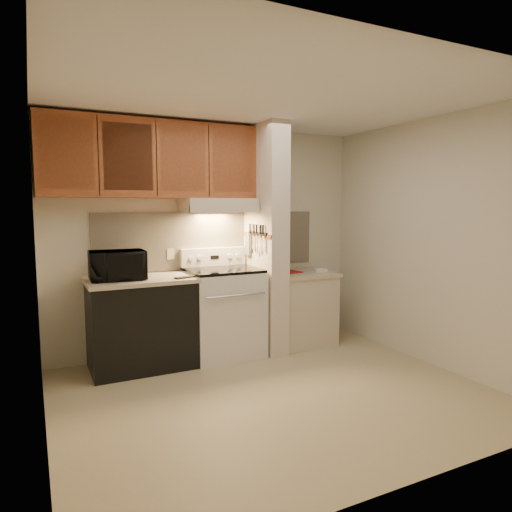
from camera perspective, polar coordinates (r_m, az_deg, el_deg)
floor at (r=4.14m, az=2.30°, el=-16.76°), size 3.60×3.60×0.00m
ceiling at (r=3.91m, az=2.47°, el=19.30°), size 3.60×3.60×0.00m
wall_back at (r=5.19m, az=-5.61°, el=2.17°), size 3.60×2.50×0.02m
wall_left at (r=3.36m, az=-25.65°, el=-0.64°), size 0.02×3.00×2.50m
wall_right at (r=4.95m, az=21.00°, el=1.58°), size 0.02×3.00×2.50m
backsplash at (r=5.18m, az=-5.56°, el=1.99°), size 2.60×0.02×0.63m
range_body at (r=4.99m, az=-4.09°, el=-7.17°), size 0.76×0.65×0.92m
oven_window at (r=4.70m, az=-2.62°, el=-7.51°), size 0.50×0.01×0.30m
oven_handle at (r=4.61m, az=-2.44°, el=-4.96°), size 0.65×0.02×0.02m
cooktop at (r=4.90m, az=-4.14°, el=-1.76°), size 0.74×0.64×0.03m
range_backguard at (r=5.15m, az=-5.35°, el=-0.10°), size 0.76×0.08×0.20m
range_display at (r=5.11m, az=-5.18°, el=-0.14°), size 0.10×0.01×0.04m
range_knob_left_outer at (r=5.01m, az=-8.15°, el=-0.30°), size 0.05×0.02×0.05m
range_knob_left_inner at (r=5.05m, az=-7.07°, el=-0.25°), size 0.05×0.02×0.05m
range_knob_right_inner at (r=5.17m, az=-3.31°, el=-0.05°), size 0.05×0.02×0.05m
range_knob_right_outer at (r=5.21m, az=-2.30°, el=0.01°), size 0.05×0.02×0.05m
dishwasher_front at (r=4.75m, az=-14.11°, el=-8.34°), size 1.00×0.63×0.87m
left_countertop at (r=4.66m, az=-14.26°, el=-2.92°), size 1.04×0.67×0.04m
spoon_rest at (r=4.57m, az=-8.82°, el=-2.63°), size 0.24×0.13×0.02m
teal_jar at (r=4.87m, az=-14.25°, el=-1.62°), size 0.10×0.10×0.11m
outlet at (r=5.03m, az=-10.61°, el=0.24°), size 0.08×0.01×0.12m
microwave at (r=4.58m, az=-16.95°, el=-1.12°), size 0.52×0.36×0.28m
partition_pillar at (r=5.08m, az=1.20°, el=2.11°), size 0.22×0.70×2.50m
pillar_trim at (r=5.02m, az=0.02°, el=2.63°), size 0.01×0.70×0.04m
knife_strip at (r=4.97m, az=0.22°, el=2.83°), size 0.02×0.42×0.04m
knife_blade_a at (r=4.83m, az=0.93°, el=1.54°), size 0.01×0.03×0.16m
knife_handle_a at (r=4.83m, az=0.87°, el=3.32°), size 0.02×0.02×0.10m
knife_blade_b at (r=4.91m, az=0.45°, el=1.50°), size 0.01×0.04×0.18m
knife_handle_b at (r=4.88m, az=0.58°, el=3.35°), size 0.02×0.02×0.10m
knife_blade_c at (r=4.97m, az=0.12°, el=1.44°), size 0.01×0.04×0.20m
knife_handle_c at (r=4.97m, az=0.08°, el=3.40°), size 0.02×0.02×0.10m
knife_blade_d at (r=5.05m, az=-0.37°, el=1.75°), size 0.01×0.04×0.16m
knife_handle_d at (r=5.03m, az=-0.26°, el=3.44°), size 0.02×0.02×0.10m
knife_blade_e at (r=5.11m, az=-0.69°, el=1.69°), size 0.01×0.04×0.18m
knife_handle_e at (r=5.11m, az=-0.75°, el=3.49°), size 0.02×0.02×0.10m
oven_mitt at (r=5.17m, az=-0.97°, el=1.47°), size 0.03×0.10×0.24m
right_cab_base at (r=5.43m, az=5.51°, el=-6.68°), size 0.70×0.60×0.81m
right_countertop at (r=5.35m, az=5.56°, el=-2.24°), size 0.74×0.64×0.04m
red_folder at (r=5.36m, az=3.80°, el=-1.92°), size 0.28×0.36×0.01m
white_box at (r=5.39m, az=8.04°, el=-1.78°), size 0.15×0.11×0.04m
range_hood at (r=4.97m, az=-4.75°, el=6.32°), size 0.78×0.44×0.15m
hood_lip at (r=4.77m, az=-3.81°, el=5.80°), size 0.78×0.04×0.06m
upper_cabinets at (r=4.82m, az=-12.81°, el=11.67°), size 2.18×0.33×0.77m
cab_door_a at (r=4.54m, az=-22.61°, el=11.70°), size 0.46×0.01×0.63m
cab_gap_a at (r=4.57m, az=-19.12°, el=11.80°), size 0.01×0.01×0.73m
cab_door_b at (r=4.61m, az=-15.69°, el=11.85°), size 0.46×0.01×0.63m
cab_gap_b at (r=4.67m, az=-12.33°, el=11.86°), size 0.01×0.01×0.73m
cab_door_c at (r=4.74m, az=-9.07°, el=11.84°), size 0.46×0.01×0.63m
cab_gap_c at (r=4.83m, az=-5.91°, el=11.78°), size 0.01×0.01×0.73m
cab_door_d at (r=4.93m, az=-2.89°, el=11.69°), size 0.46×0.01×0.63m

